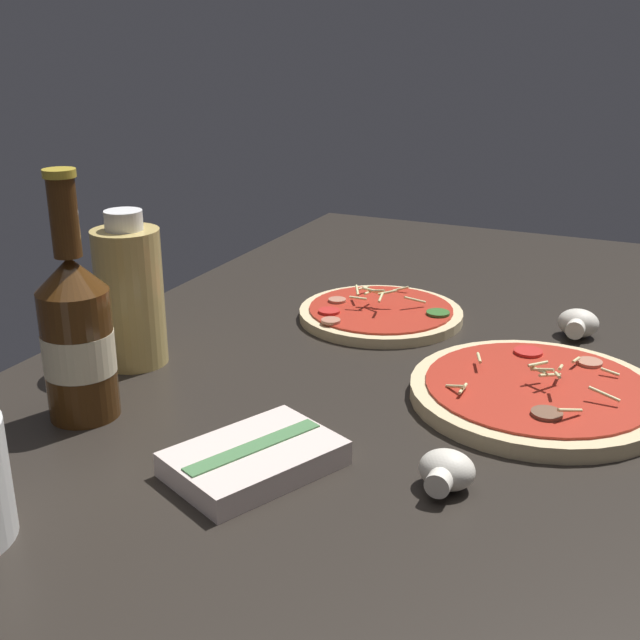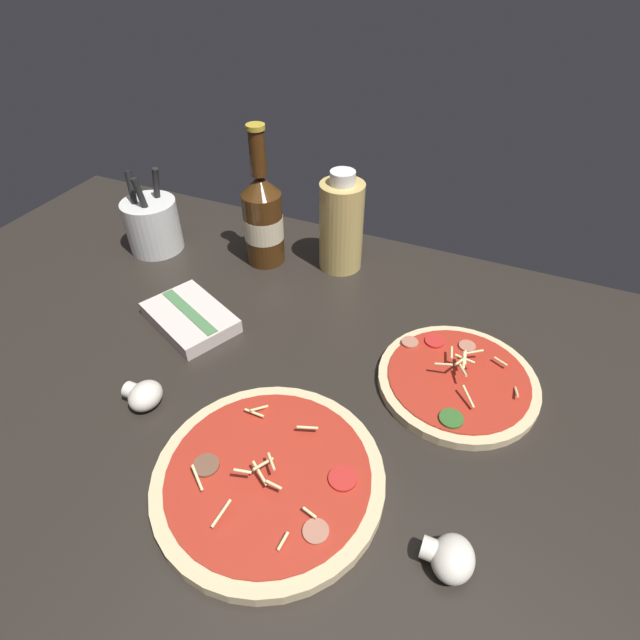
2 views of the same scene
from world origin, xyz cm
name	(u,v)px [view 1 (image 1 of 2)]	position (x,y,z in cm)	size (l,w,h in cm)	color
counter_slab	(402,394)	(0.00, 0.00, 1.25)	(160.00, 90.00, 2.50)	#28231E
pizza_near	(537,392)	(2.03, -15.06, 3.51)	(28.08, 28.08, 4.70)	beige
pizza_far	(380,313)	(19.66, 10.09, 3.35)	(23.11, 23.11, 4.73)	beige
beer_bottle	(77,334)	(-21.57, 28.18, 11.70)	(7.45, 7.45, 26.23)	#47280F
oil_bottle	(130,295)	(-7.54, 32.21, 11.25)	(8.10, 8.10, 19.03)	#D6B766
mushroom_left	(578,324)	(24.13, -16.26, 4.38)	(5.63, 5.36, 3.76)	white
mushroom_right	(446,471)	(-19.72, -10.95, 4.30)	(5.39, 5.13, 3.59)	white
dish_towel	(254,459)	(-24.04, 6.18, 3.71)	(18.22, 15.75, 2.56)	beige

